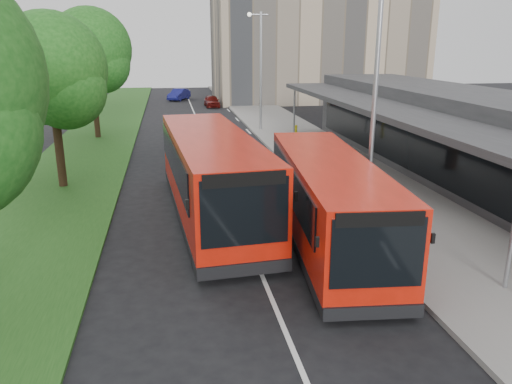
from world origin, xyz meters
TOP-DOWN VIEW (x-y plane):
  - ground at (0.00, 0.00)m, footprint 120.00×120.00m
  - pavement at (6.00, 20.00)m, footprint 5.00×80.00m
  - grass_verge at (-7.00, 20.00)m, footprint 5.00×80.00m
  - lane_centre_line at (0.00, 15.00)m, footprint 0.12×70.00m
  - kerb_dashes at (3.30, 19.00)m, footprint 0.12×56.00m
  - office_block at (14.00, 42.00)m, footprint 22.00×12.00m
  - station_building at (10.86, 8.00)m, footprint 7.70×26.00m
  - tree_mid at (-7.01, 9.05)m, footprint 4.62×4.62m
  - tree_far at (-7.01, 21.05)m, footprint 5.19×5.19m
  - lamp_post_near at (4.12, 2.00)m, footprint 1.44×0.28m
  - lamp_post_far at (4.12, 22.00)m, footprint 1.44×0.28m
  - bus_main at (2.41, 0.84)m, footprint 3.34×9.86m
  - bus_second at (-0.90, 3.97)m, footprint 3.50×10.95m
  - litter_bin at (5.57, 8.79)m, footprint 0.68×0.68m
  - bollard at (5.56, 17.11)m, footprint 0.17×0.17m
  - car_near at (2.00, 36.88)m, footprint 1.46×3.43m
  - car_far at (-1.06, 43.66)m, footprint 2.76×4.00m

SIDE VIEW (x-z plane):
  - ground at x=0.00m, z-range 0.00..0.00m
  - kerb_dashes at x=3.30m, z-range 0.00..0.01m
  - lane_centre_line at x=0.00m, z-range 0.00..0.01m
  - grass_verge at x=-7.00m, z-range 0.00..0.10m
  - pavement at x=6.00m, z-range 0.00..0.15m
  - car_near at x=2.00m, z-range 0.00..1.16m
  - car_far at x=-1.06m, z-range 0.00..1.25m
  - bollard at x=5.56m, z-range 0.15..1.15m
  - litter_bin at x=5.57m, z-range 0.15..1.18m
  - bus_main at x=2.41m, z-range 0.04..2.77m
  - bus_second at x=-0.90m, z-range 0.04..3.09m
  - station_building at x=10.86m, z-range 0.04..4.04m
  - lamp_post_near at x=4.12m, z-range 0.72..8.72m
  - lamp_post_far at x=4.12m, z-range 0.72..8.72m
  - tree_mid at x=-7.01m, z-range 1.08..8.49m
  - tree_far at x=-7.01m, z-range 1.22..9.57m
  - office_block at x=14.00m, z-range 0.00..18.00m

